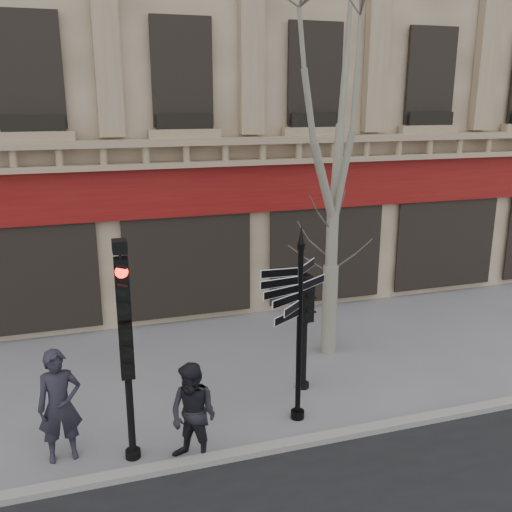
% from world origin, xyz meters
% --- Properties ---
extents(ground, '(80.00, 80.00, 0.00)m').
position_xyz_m(ground, '(0.00, 0.00, 0.00)').
color(ground, slate).
rests_on(ground, ground).
extents(kerb, '(80.00, 0.25, 0.12)m').
position_xyz_m(kerb, '(0.00, -1.40, 0.06)').
color(kerb, gray).
rests_on(kerb, ground).
extents(building, '(28.00, 15.52, 18.00)m').
position_xyz_m(building, '(0.00, 12.48, 8.99)').
color(building, '#988465').
rests_on(building, ground).
extents(fingerpost, '(2.06, 2.06, 3.78)m').
position_xyz_m(fingerpost, '(1.00, -0.54, 2.54)').
color(fingerpost, black).
rests_on(fingerpost, ground).
extents(traffic_signal_main, '(0.43, 0.32, 3.81)m').
position_xyz_m(traffic_signal_main, '(-2.12, -0.86, 2.41)').
color(traffic_signal_main, black).
rests_on(traffic_signal_main, ground).
extents(traffic_signal_secondary, '(0.43, 0.32, 2.49)m').
position_xyz_m(traffic_signal_secondary, '(1.56, 0.52, 1.74)').
color(traffic_signal_secondary, black).
rests_on(traffic_signal_secondary, ground).
extents(plane_tree, '(3.15, 3.15, 8.37)m').
position_xyz_m(plane_tree, '(2.79, 1.99, 5.87)').
color(plane_tree, gray).
rests_on(plane_tree, ground).
extents(pedestrian_a, '(0.77, 0.55, 1.97)m').
position_xyz_m(pedestrian_a, '(-3.23, -0.52, 0.99)').
color(pedestrian_a, '#21202B').
rests_on(pedestrian_a, ground).
extents(pedestrian_b, '(1.08, 1.09, 1.77)m').
position_xyz_m(pedestrian_b, '(-1.15, -1.30, 0.89)').
color(pedestrian_b, black).
rests_on(pedestrian_b, ground).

